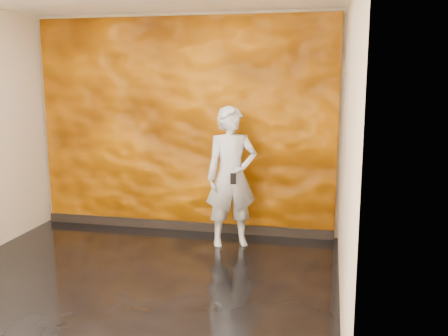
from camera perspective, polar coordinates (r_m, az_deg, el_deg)
The scene contains 5 objects.
room at distance 4.64m, azimuth -11.62°, elevation 2.58°, with size 4.02×4.02×2.81m.
feature_wall at distance 6.47m, azimuth -4.63°, elevation 4.78°, with size 3.90×0.06×2.75m, color #C56800.
baseboard at distance 6.70m, azimuth -4.56°, elevation -6.57°, with size 3.90×0.04×0.12m, color black.
man at distance 5.93m, azimuth 0.86°, elevation -1.01°, with size 0.61×0.40×1.68m, color #91959E.
phone at distance 5.68m, azimuth 1.06°, elevation -1.25°, with size 0.07×0.01×0.13m, color black.
Camera 1 is at (1.86, -4.21, 2.02)m, focal length 40.00 mm.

